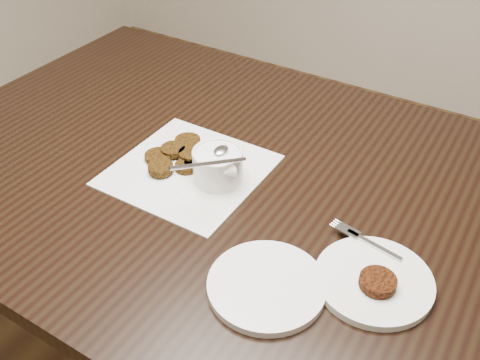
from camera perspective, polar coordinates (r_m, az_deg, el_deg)
name	(u,v)px	position (r m, az deg, el deg)	size (l,w,h in m)	color
table	(243,294)	(1.39, 0.30, -11.98)	(1.52, 0.98, 0.75)	black
napkin	(189,170)	(1.15, -5.44, 1.04)	(0.30, 0.30, 0.00)	white
sauce_ramekin	(217,151)	(1.08, -2.42, 3.05)	(0.14, 0.14, 0.14)	white
patty_cluster	(181,157)	(1.17, -6.29, 2.46)	(0.19, 0.19, 0.02)	#57360B
plate_with_patty	(374,277)	(0.93, 14.06, -10.00)	(0.20, 0.20, 0.03)	white
plate_empty	(267,285)	(0.90, 2.84, -11.11)	(0.20, 0.20, 0.01)	white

